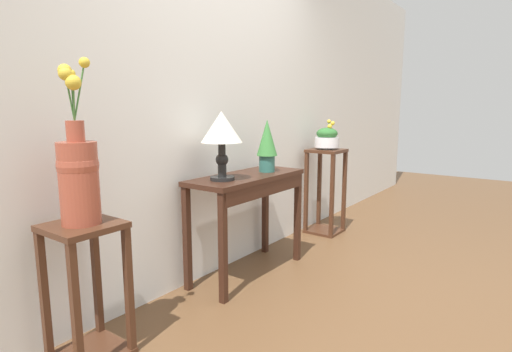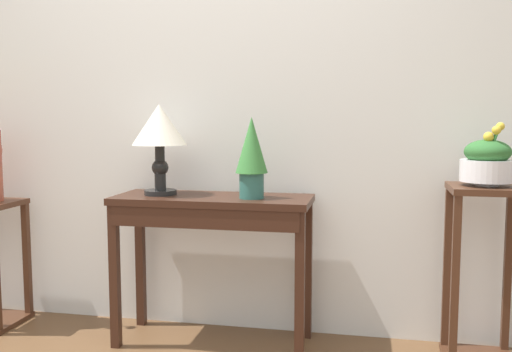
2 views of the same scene
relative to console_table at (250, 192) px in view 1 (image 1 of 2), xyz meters
The scene contains 9 objects.
ground_plane 1.34m from the console_table, 93.09° to the right, with size 12.00×12.00×0.01m, color brown.
back_wall_with_art 0.81m from the console_table, 101.56° to the left, with size 9.00×0.10×2.80m.
console_table is the anchor object (origin of this frame).
table_lamp 0.54m from the console_table, behind, with size 0.28×0.28×0.47m.
potted_plant_on_console 0.41m from the console_table, ahead, with size 0.16×0.16×0.41m.
pedestal_stand_left 1.35m from the console_table, behind, with size 0.33×0.33×0.71m.
flower_vase_tall_left 1.36m from the console_table, behind, with size 0.19×0.20×0.78m.
pedestal_stand_right 1.34m from the console_table, ahead, with size 0.33×0.33×0.87m.
planter_bowl_wide_right 1.36m from the console_table, ahead, with size 0.24×0.24×0.30m.
Camera 1 is at (-2.29, -0.61, 1.26)m, focal length 28.23 mm.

